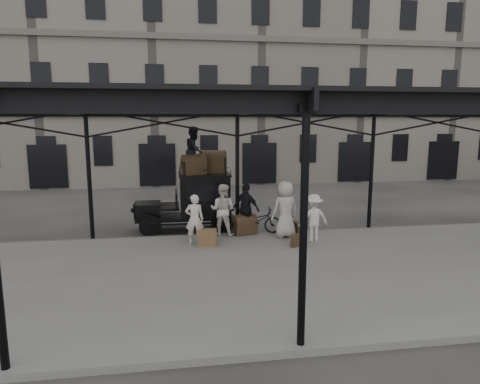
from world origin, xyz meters
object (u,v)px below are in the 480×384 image
object	(u,v)px
steamer_trunk_roof_near	(194,166)
bicycle	(256,221)
taxi	(196,199)
porter_official	(246,209)
porter_left	(194,219)
steamer_trunk_platform	(244,226)

from	to	relation	value
steamer_trunk_roof_near	bicycle	bearing A→B (deg)	-48.70
taxi	porter_official	distance (m)	2.15
porter_official	taxi	bearing A→B (deg)	5.11
bicycle	steamer_trunk_roof_near	world-z (taller)	steamer_trunk_roof_near
porter_left	porter_official	size ratio (longest dim) A/B	0.91
taxi	steamer_trunk_roof_near	bearing A→B (deg)	-108.07
bicycle	steamer_trunk_platform	distance (m)	0.46
porter_left	steamer_trunk_roof_near	bearing A→B (deg)	-89.59
porter_official	bicycle	size ratio (longest dim) A/B	1.02
porter_left	steamer_trunk_platform	world-z (taller)	porter_left
bicycle	steamer_trunk_roof_near	bearing A→B (deg)	66.20
porter_official	porter_left	bearing A→B (deg)	69.90
taxi	steamer_trunk_platform	bearing A→B (deg)	-39.24
taxi	steamer_trunk_roof_near	distance (m)	1.31
porter_official	steamer_trunk_roof_near	bearing A→B (deg)	11.89
taxi	steamer_trunk_roof_near	size ratio (longest dim) A/B	4.37
taxi	porter_official	world-z (taller)	taxi
steamer_trunk_roof_near	steamer_trunk_platform	distance (m)	2.87
bicycle	steamer_trunk_platform	bearing A→B (deg)	93.06
porter_left	bicycle	distance (m)	2.44
bicycle	steamer_trunk_roof_near	xyz separation A→B (m)	(-2.14, 1.08, 1.87)
porter_left	porter_official	distance (m)	2.08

